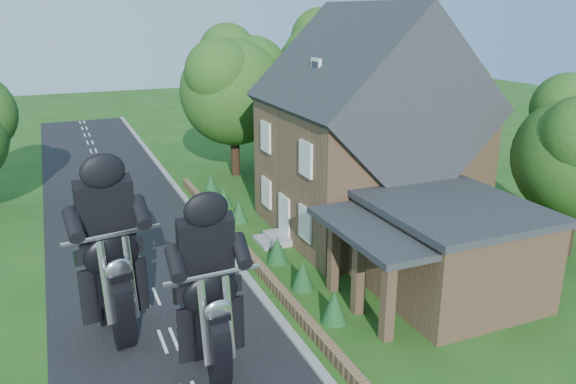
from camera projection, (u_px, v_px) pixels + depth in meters
name	position (u px, v px, depth m)	size (l,w,h in m)	color
ground	(168.00, 341.00, 17.54)	(120.00, 120.00, 0.00)	#1D4814
road	(168.00, 340.00, 17.54)	(7.00, 80.00, 0.02)	black
kerb	(276.00, 315.00, 18.88)	(0.30, 80.00, 0.12)	gray
garden_wall	(246.00, 252.00, 23.46)	(0.30, 22.00, 0.40)	#8E6848
house	(367.00, 138.00, 25.36)	(9.54, 8.64, 10.24)	#8E6848
annex	(446.00, 248.00, 19.97)	(7.05, 5.94, 3.44)	#8E6848
tree_house_right	(443.00, 103.00, 29.68)	(6.51, 6.00, 8.40)	black
tree_behind_house	(336.00, 71.00, 35.03)	(7.81, 7.20, 10.08)	black
tree_behind_left	(239.00, 82.00, 33.80)	(6.94, 6.40, 9.16)	black
shrub_a	(334.00, 306.00, 18.47)	(0.90, 0.90, 1.10)	#133D1B
shrub_b	(303.00, 275.00, 20.66)	(0.90, 0.90, 1.10)	#133D1B
shrub_c	(277.00, 250.00, 22.85)	(0.90, 0.90, 1.10)	#133D1B
shrub_d	(239.00, 211.00, 27.23)	(0.90, 0.90, 1.10)	#133D1B
shrub_e	(224.00, 196.00, 29.41)	(0.90, 0.90, 1.10)	#133D1B
shrub_f	(211.00, 183.00, 31.60)	(0.90, 0.90, 1.10)	#133D1B
motorcycle_lead	(211.00, 349.00, 15.69)	(0.45, 1.77, 1.64)	black
motorcycle_follow	(116.00, 311.00, 17.53)	(0.49, 1.93, 1.80)	black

